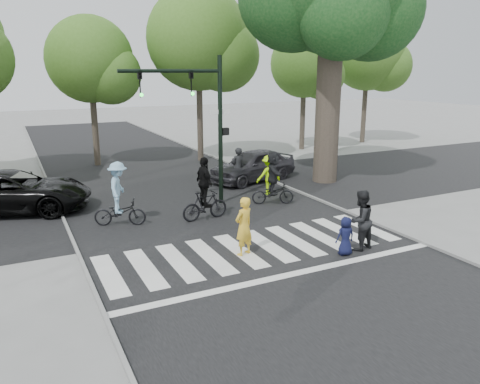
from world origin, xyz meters
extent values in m
plane|color=gray|center=(0.00, 0.00, 0.00)|extent=(120.00, 120.00, 0.00)
cube|color=black|center=(0.00, 5.00, 0.01)|extent=(10.00, 70.00, 0.01)
cube|color=black|center=(0.00, 8.00, 0.01)|extent=(70.00, 10.00, 0.01)
cube|color=gray|center=(-5.05, 5.00, 0.05)|extent=(0.10, 70.00, 0.10)
cube|color=gray|center=(5.05, 5.00, 0.05)|extent=(0.10, 70.00, 0.10)
cube|color=silver|center=(-4.50, 1.00, 0.01)|extent=(0.55, 3.00, 0.01)
cube|color=silver|center=(-3.50, 1.00, 0.01)|extent=(0.55, 3.00, 0.01)
cube|color=silver|center=(-2.50, 1.00, 0.01)|extent=(0.55, 3.00, 0.01)
cube|color=silver|center=(-1.50, 1.00, 0.01)|extent=(0.55, 3.00, 0.01)
cube|color=silver|center=(-0.50, 1.00, 0.01)|extent=(0.55, 3.00, 0.01)
cube|color=silver|center=(0.50, 1.00, 0.01)|extent=(0.55, 3.00, 0.01)
cube|color=silver|center=(1.50, 1.00, 0.01)|extent=(0.55, 3.00, 0.01)
cube|color=silver|center=(2.50, 1.00, 0.01)|extent=(0.55, 3.00, 0.01)
cube|color=silver|center=(3.50, 1.00, 0.01)|extent=(0.55, 3.00, 0.01)
cube|color=silver|center=(4.50, 1.00, 0.01)|extent=(0.55, 3.00, 0.01)
cube|color=silver|center=(0.00, -1.20, 0.01)|extent=(10.00, 0.30, 0.01)
cylinder|color=black|center=(1.20, 6.20, 3.00)|extent=(0.18, 0.18, 6.00)
cylinder|color=black|center=(-0.80, 6.20, 5.40)|extent=(4.00, 0.14, 0.14)
imported|color=black|center=(0.00, 6.20, 4.95)|extent=(0.16, 0.20, 1.00)
sphere|color=#19E533|center=(0.00, 6.08, 4.55)|extent=(0.14, 0.14, 0.14)
imported|color=black|center=(-2.00, 6.20, 4.95)|extent=(0.16, 0.20, 1.00)
sphere|color=#19E533|center=(-2.00, 6.08, 4.55)|extent=(0.14, 0.14, 0.14)
cube|color=black|center=(1.42, 6.20, 3.00)|extent=(0.28, 0.18, 0.30)
cube|color=#FF660C|center=(1.53, 6.20, 3.00)|extent=(0.02, 0.14, 0.20)
cube|color=white|center=(1.20, 6.20, 3.80)|extent=(0.90, 0.04, 0.18)
cylinder|color=brown|center=(7.50, 7.50, 3.50)|extent=(1.20, 1.20, 7.00)
cylinder|color=brown|center=(7.80, 7.30, 6.50)|extent=(1.29, 1.74, 2.93)
sphere|color=#0F3D16|center=(9.30, 6.90, 8.20)|extent=(4.80, 4.80, 4.80)
sphere|color=#0F3D16|center=(7.00, 6.10, 7.80)|extent=(4.00, 4.00, 4.00)
cylinder|color=brown|center=(-2.00, 16.80, 2.80)|extent=(0.36, 0.36, 5.60)
sphere|color=#447321|center=(-2.00, 16.80, 6.00)|extent=(4.80, 4.80, 4.80)
sphere|color=#447321|center=(-1.04, 16.08, 5.20)|extent=(3.36, 3.36, 3.36)
cylinder|color=brown|center=(4.00, 15.50, 3.36)|extent=(0.36, 0.36, 6.72)
sphere|color=#447321|center=(4.00, 15.50, 7.20)|extent=(6.00, 6.00, 6.00)
sphere|color=#447321|center=(5.20, 14.60, 6.24)|extent=(4.20, 4.20, 4.20)
cylinder|color=brown|center=(12.00, 16.30, 2.73)|extent=(0.36, 0.36, 5.46)
sphere|color=#447321|center=(12.00, 16.30, 5.85)|extent=(4.60, 4.60, 4.60)
sphere|color=#447321|center=(12.92, 15.61, 5.07)|extent=(3.22, 3.22, 3.22)
cylinder|color=brown|center=(18.00, 16.90, 3.08)|extent=(0.36, 0.36, 6.16)
sphere|color=#447321|center=(18.00, 16.90, 6.60)|extent=(5.40, 5.40, 5.40)
sphere|color=#447321|center=(19.08, 16.09, 5.72)|extent=(3.78, 3.78, 3.78)
imported|color=yellow|center=(-0.53, 0.67, 0.90)|extent=(0.77, 0.64, 1.81)
imported|color=#111537|center=(2.20, -0.71, 0.60)|extent=(0.63, 0.45, 1.20)
imported|color=black|center=(2.88, -0.54, 0.95)|extent=(1.05, 0.89, 1.90)
imported|color=black|center=(-3.26, 5.12, 0.48)|extent=(1.94, 1.30, 0.96)
imported|color=#88B7D6|center=(-3.26, 5.12, 1.40)|extent=(1.09, 1.36, 1.85)
imported|color=black|center=(-0.28, 4.37, 0.55)|extent=(1.85, 0.66, 1.09)
imported|color=black|center=(-0.28, 4.37, 1.43)|extent=(0.55, 1.14, 1.88)
imported|color=black|center=(3.05, 5.07, 0.46)|extent=(1.84, 1.22, 0.91)
imported|color=black|center=(3.05, 5.07, 1.33)|extent=(1.09, 1.70, 1.75)
imported|color=black|center=(-6.65, 8.66, 0.82)|extent=(6.44, 4.46, 1.63)
imported|color=#353339|center=(4.30, 9.17, 0.80)|extent=(5.05, 3.10, 1.61)
imported|color=#AEFF04|center=(3.70, 6.54, 0.89)|extent=(1.18, 0.72, 1.77)
imported|color=black|center=(3.07, 8.39, 0.95)|extent=(0.72, 0.51, 1.89)
camera|label=1|loc=(-6.55, -11.16, 5.45)|focal=35.00mm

